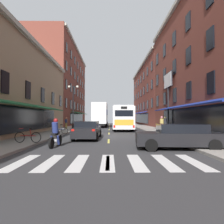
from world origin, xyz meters
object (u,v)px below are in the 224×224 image
at_px(sedan_far, 103,122).
at_px(pedestrian_mid, 162,125).
at_px(pedestrian_far, 165,124).
at_px(sedan_mid, 179,136).
at_px(bicycle_mid, 60,130).
at_px(motorcycle_rider, 56,135).
at_px(box_truck, 100,115).
at_px(sedan_near, 88,130).
at_px(transit_bus, 122,118).
at_px(bicycle_near, 28,137).
at_px(pedestrian_near, 66,123).
at_px(street_lamp_twin, 73,105).
at_px(billboard_sign, 168,87).

bearing_deg(sedan_far, pedestrian_mid, -76.47).
relative_size(pedestrian_mid, pedestrian_far, 1.02).
height_order(sedan_mid, bicycle_mid, sedan_mid).
bearing_deg(sedan_mid, bicycle_mid, 137.35).
height_order(motorcycle_rider, pedestrian_far, pedestrian_far).
distance_m(box_truck, sedan_near, 18.58).
bearing_deg(transit_bus, bicycle_near, -114.36).
xyz_separation_m(sedan_far, pedestrian_near, (-4.57, -18.39, 0.28)).
xyz_separation_m(motorcycle_rider, street_lamp_twin, (-1.72, 14.25, 2.66)).
bearing_deg(pedestrian_near, sedan_near, -70.23).
relative_size(pedestrian_mid, street_lamp_twin, 0.29).
xyz_separation_m(sedan_mid, bicycle_near, (-8.85, 1.67, -0.19)).
bearing_deg(sedan_near, billboard_sign, 39.74).
xyz_separation_m(billboard_sign, street_lamp_twin, (-11.86, 2.92, -2.04)).
bearing_deg(street_lamp_twin, sedan_mid, -60.35).
bearing_deg(pedestrian_mid, sedan_mid, -88.66).
relative_size(pedestrian_far, street_lamp_twin, 0.29).
bearing_deg(pedestrian_mid, billboard_sign, 75.83).
relative_size(bicycle_near, pedestrian_far, 1.03).
relative_size(box_truck, sedan_near, 1.74).
xyz_separation_m(pedestrian_near, street_lamp_twin, (1.30, -1.68, 2.39)).
height_order(motorcycle_rider, bicycle_mid, motorcycle_rider).
bearing_deg(pedestrian_far, bicycle_mid, -2.29).
xyz_separation_m(sedan_near, pedestrian_near, (-4.44, 11.85, 0.26)).
height_order(sedan_mid, pedestrian_near, pedestrian_near).
bearing_deg(transit_bus, pedestrian_mid, -70.34).
bearing_deg(motorcycle_rider, sedan_near, 70.86).
bearing_deg(sedan_near, pedestrian_near, 110.52).
height_order(sedan_mid, pedestrian_mid, pedestrian_mid).
distance_m(bicycle_near, pedestrian_far, 14.50).
bearing_deg(motorcycle_rider, bicycle_near, 158.44).
bearing_deg(pedestrian_far, transit_bus, -71.38).
bearing_deg(pedestrian_far, sedan_mid, 59.88).
xyz_separation_m(billboard_sign, transit_bus, (-5.22, 4.61, -3.74)).
bearing_deg(bicycle_mid, street_lamp_twin, 91.00).
xyz_separation_m(sedan_near, sedan_far, (0.13, 30.24, -0.02)).
distance_m(motorcycle_rider, pedestrian_near, 16.21).
height_order(billboard_sign, sedan_near, billboard_sign).
bearing_deg(box_truck, bicycle_mid, -101.15).
relative_size(pedestrian_near, pedestrian_far, 0.96).
xyz_separation_m(sedan_far, motorcycle_rider, (-1.55, -34.31, 0.01)).
xyz_separation_m(billboard_sign, motorcycle_rider, (-10.14, -11.33, -4.70)).
bearing_deg(bicycle_mid, box_truck, 78.85).
height_order(transit_bus, bicycle_near, transit_bus).
xyz_separation_m(pedestrian_mid, pedestrian_far, (1.19, 2.94, -0.02)).
height_order(motorcycle_rider, pedestrian_near, pedestrian_near).
height_order(billboard_sign, bicycle_mid, billboard_sign).
relative_size(box_truck, pedestrian_near, 5.20).
bearing_deg(motorcycle_rider, bicycle_mid, 102.97).
distance_m(billboard_sign, bicycle_near, 16.78).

